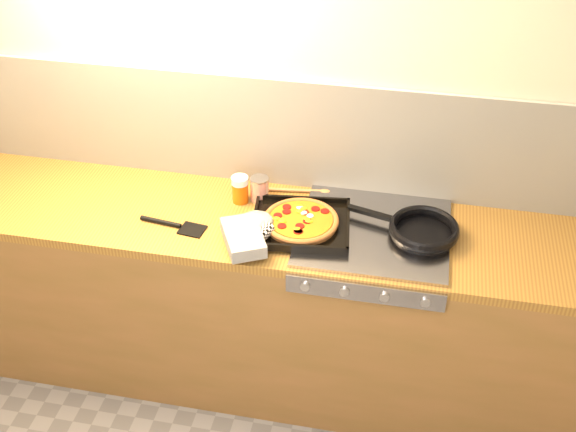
% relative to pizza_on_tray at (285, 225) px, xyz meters
% --- Properties ---
extents(room_shell, '(3.20, 3.20, 3.20)m').
position_rel_pizza_on_tray_xyz_m(room_shell, '(-0.10, 0.36, 0.21)').
color(room_shell, white).
rests_on(room_shell, ground).
extents(counter_run, '(3.20, 0.62, 0.90)m').
position_rel_pizza_on_tray_xyz_m(counter_run, '(-0.10, 0.07, -0.49)').
color(counter_run, brown).
rests_on(counter_run, ground).
extents(stovetop, '(0.60, 0.56, 0.02)m').
position_rel_pizza_on_tray_xyz_m(stovetop, '(0.35, 0.07, -0.04)').
color(stovetop, '#95959A').
rests_on(stovetop, counter_run).
extents(pizza_on_tray, '(0.53, 0.50, 0.07)m').
position_rel_pizza_on_tray_xyz_m(pizza_on_tray, '(0.00, 0.00, 0.00)').
color(pizza_on_tray, black).
rests_on(pizza_on_tray, stovetop).
extents(frying_pan, '(0.49, 0.34, 0.05)m').
position_rel_pizza_on_tray_xyz_m(frying_pan, '(0.54, 0.08, -0.00)').
color(frying_pan, black).
rests_on(frying_pan, stovetop).
extents(tomato_can, '(0.10, 0.10, 0.11)m').
position_rel_pizza_on_tray_xyz_m(tomato_can, '(-0.15, 0.21, 0.01)').
color(tomato_can, '#A8200D').
rests_on(tomato_can, counter_run).
extents(juice_glass, '(0.09, 0.09, 0.12)m').
position_rel_pizza_on_tray_xyz_m(juice_glass, '(-0.23, 0.19, 0.02)').
color(juice_glass, '#D1580C').
rests_on(juice_glass, counter_run).
extents(wooden_spoon, '(0.30, 0.06, 0.02)m').
position_rel_pizza_on_tray_xyz_m(wooden_spoon, '(0.02, 0.30, -0.03)').
color(wooden_spoon, '#9C6A42').
rests_on(wooden_spoon, counter_run).
extents(black_spatula, '(0.29, 0.10, 0.02)m').
position_rel_pizza_on_tray_xyz_m(black_spatula, '(-0.46, -0.04, -0.04)').
color(black_spatula, black).
rests_on(black_spatula, counter_run).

